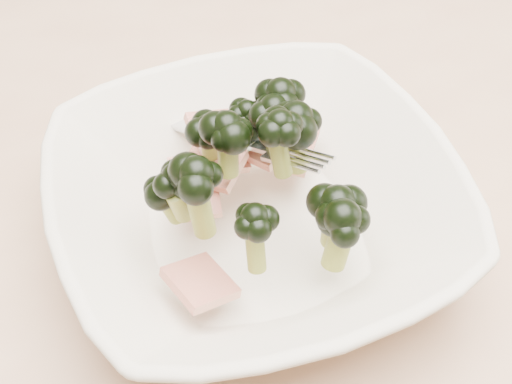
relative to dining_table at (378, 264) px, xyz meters
The scene contains 2 objects.
dining_table is the anchor object (origin of this frame).
broccoli_dish 0.18m from the dining_table, behind, with size 0.28×0.28×0.12m.
Camera 1 is at (-0.24, -0.31, 1.16)m, focal length 50.00 mm.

